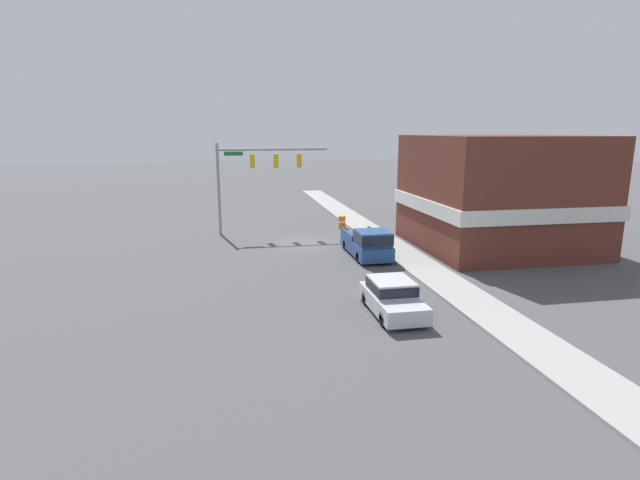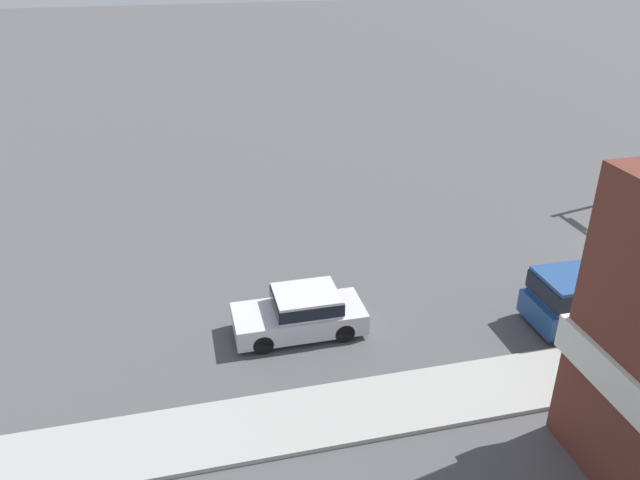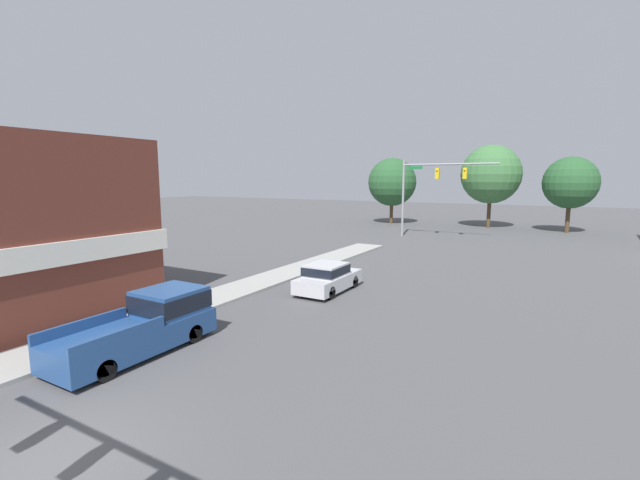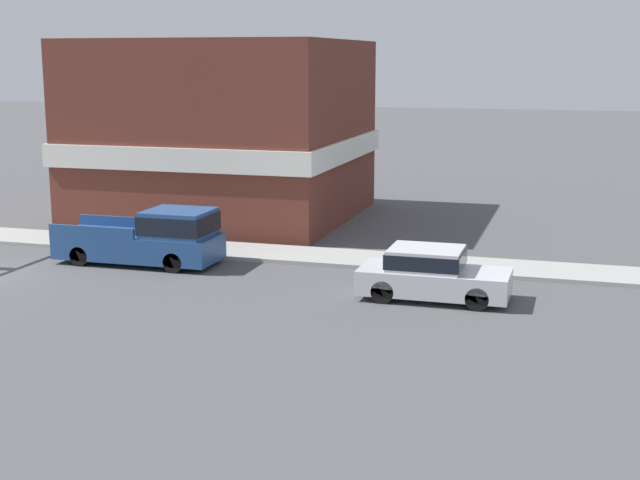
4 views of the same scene
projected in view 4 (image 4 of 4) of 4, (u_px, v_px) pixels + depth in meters
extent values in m
cube|color=#9E9E99|center=(62.00, 240.00, 33.65)|extent=(2.40, 60.00, 0.14)
cylinder|color=black|center=(484.00, 284.00, 26.00)|extent=(0.22, 0.66, 0.66)
cylinder|color=black|center=(477.00, 299.00, 24.43)|extent=(0.22, 0.66, 0.66)
cylinder|color=black|center=(395.00, 278.00, 26.74)|extent=(0.22, 0.66, 0.66)
cylinder|color=black|center=(383.00, 292.00, 25.17)|extent=(0.22, 0.66, 0.66)
cube|color=silver|center=(434.00, 281.00, 25.54)|extent=(1.89, 4.28, 0.70)
cube|color=silver|center=(426.00, 258.00, 25.48)|extent=(1.74, 2.05, 0.61)
cube|color=black|center=(426.00, 258.00, 25.48)|extent=(1.76, 2.14, 0.43)
cylinder|color=black|center=(197.00, 251.00, 30.44)|extent=(0.22, 0.66, 0.66)
cylinder|color=black|center=(173.00, 263.00, 28.74)|extent=(0.22, 0.66, 0.66)
cylinder|color=black|center=(107.00, 245.00, 31.40)|extent=(0.22, 0.66, 0.66)
cylinder|color=black|center=(80.00, 256.00, 29.69)|extent=(0.22, 0.66, 0.66)
cube|color=navy|center=(139.00, 246.00, 30.01)|extent=(2.04, 5.53, 0.85)
cube|color=navy|center=(179.00, 223.00, 29.42)|extent=(1.94, 2.10, 0.87)
cube|color=black|center=(179.00, 223.00, 29.42)|extent=(1.96, 2.18, 0.61)
cube|color=navy|center=(120.00, 221.00, 31.13)|extent=(0.12, 3.13, 0.35)
cube|color=navy|center=(91.00, 232.00, 29.33)|extent=(0.12, 3.13, 0.35)
cube|color=brown|center=(225.00, 130.00, 38.35)|extent=(10.49, 10.77, 7.55)
cube|color=silver|center=(226.00, 147.00, 38.50)|extent=(10.79, 11.07, 0.90)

